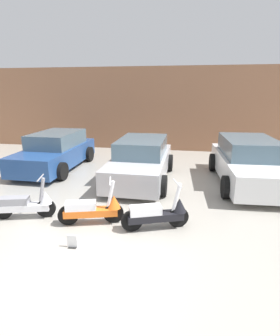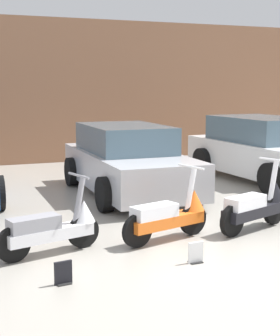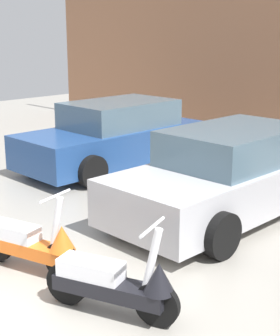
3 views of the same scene
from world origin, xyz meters
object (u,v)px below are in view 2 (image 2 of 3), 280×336
scooter_front_left (54,227)px  car_rear_center (128,161)px  placard_near_left_scooter (63,274)px  scooter_front_right (170,215)px  car_rear_right (266,150)px  scooter_front_center (257,205)px  placard_near_right_scooter (196,254)px

scooter_front_left → car_rear_center: size_ratio=0.35×
scooter_front_left → placard_near_left_scooter: size_ratio=5.39×
scooter_front_right → car_rear_right: size_ratio=0.33×
scooter_front_center → placard_near_left_scooter: size_ratio=5.49×
scooter_front_center → scooter_front_right: bearing=161.0°
placard_near_right_scooter → scooter_front_center: bearing=32.7°
scooter_front_right → scooter_front_center: scooter_front_center is taller
scooter_front_right → placard_near_right_scooter: (-0.10, -0.97, -0.25)m
car_rear_center → placard_near_right_scooter: bearing=-7.9°
scooter_front_right → car_rear_center: 3.25m
scooter_front_left → scooter_front_right: 1.64m
car_rear_center → placard_near_left_scooter: 4.86m
scooter_front_left → scooter_front_center: size_ratio=0.98×
car_rear_right → placard_near_right_scooter: bearing=-45.5°
car_rear_center → car_rear_right: 3.45m
scooter_front_left → placard_near_left_scooter: (-0.13, -1.06, -0.24)m
scooter_front_right → placard_near_right_scooter: scooter_front_right is taller
scooter_front_center → car_rear_right: car_rear_right is taller
placard_near_right_scooter → scooter_front_right: bearing=84.2°
scooter_front_left → placard_near_right_scooter: scooter_front_left is taller
car_rear_center → placard_near_right_scooter: 4.24m
scooter_front_center → car_rear_center: car_rear_center is taller
scooter_front_right → scooter_front_center: (1.45, 0.02, 0.01)m
car_rear_right → placard_near_left_scooter: car_rear_right is taller
scooter_front_left → car_rear_center: bearing=41.0°
scooter_front_left → placard_near_right_scooter: (1.54, -0.97, -0.24)m
car_rear_right → scooter_front_left: bearing=-61.2°
scooter_front_center → placard_near_left_scooter: bearing=178.8°
car_rear_center → placard_near_left_scooter: car_rear_center is taller
car_rear_center → car_rear_right: (3.44, 0.25, 0.03)m
scooter_front_right → car_rear_center: bearing=64.9°
scooter_front_left → placard_near_right_scooter: 1.83m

